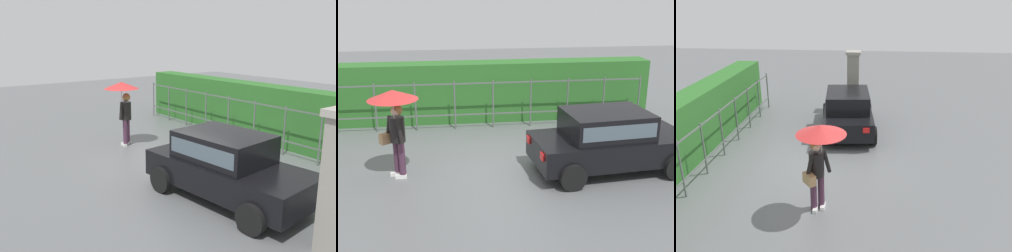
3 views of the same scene
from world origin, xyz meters
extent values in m
plane|color=slate|center=(0.00, 0.00, 0.00)|extent=(40.00, 40.00, 0.00)
cube|color=black|center=(2.58, -0.62, 0.58)|extent=(3.84, 1.98, 0.60)
cube|color=black|center=(2.43, -0.63, 1.18)|extent=(2.03, 1.61, 0.60)
cube|color=#4C5B66|center=(2.43, -0.63, 1.20)|extent=(1.88, 1.62, 0.33)
cylinder|color=black|center=(3.75, 0.34, 0.30)|extent=(0.61, 0.24, 0.60)
cylinder|color=black|center=(3.91, -1.33, 0.30)|extent=(0.61, 0.24, 0.60)
cylinder|color=black|center=(1.26, 0.10, 0.30)|extent=(0.61, 0.24, 0.60)
cylinder|color=black|center=(1.42, -1.57, 0.30)|extent=(0.61, 0.24, 0.60)
cube|color=red|center=(0.68, -0.24, 0.73)|extent=(0.08, 0.20, 0.16)
cube|color=red|center=(0.78, -1.34, 0.73)|extent=(0.08, 0.20, 0.16)
cylinder|color=#47283D|center=(-2.30, -0.41, 0.43)|extent=(0.15, 0.15, 0.86)
cylinder|color=#47283D|center=(-2.43, -0.26, 0.43)|extent=(0.15, 0.15, 0.86)
cube|color=white|center=(-2.35, -0.45, 0.04)|extent=(0.26, 0.10, 0.08)
cube|color=white|center=(-2.47, -0.29, 0.04)|extent=(0.26, 0.10, 0.08)
cylinder|color=black|center=(-2.36, -0.33, 1.15)|extent=(0.34, 0.34, 0.58)
sphere|color=#DBAD89|center=(-2.36, -0.33, 1.58)|extent=(0.22, 0.22, 0.22)
sphere|color=olive|center=(-2.34, -0.31, 1.60)|extent=(0.25, 0.25, 0.25)
cylinder|color=black|center=(-2.28, -0.55, 1.18)|extent=(0.21, 0.23, 0.56)
cylinder|color=black|center=(-2.56, -0.21, 1.18)|extent=(0.21, 0.23, 0.56)
cylinder|color=#B2B2B7|center=(-2.39, -0.46, 1.50)|extent=(0.02, 0.02, 0.77)
cone|color=red|center=(-2.39, -0.46, 1.99)|extent=(1.10, 1.10, 0.22)
cube|color=tan|center=(-2.62, -0.21, 0.91)|extent=(0.36, 0.34, 0.24)
cylinder|color=#59605B|center=(-5.72, 2.97, 0.75)|extent=(0.05, 0.05, 1.50)
cylinder|color=#59605B|center=(-4.55, 2.97, 0.75)|extent=(0.05, 0.05, 1.50)
cylinder|color=#59605B|center=(-3.37, 2.97, 0.75)|extent=(0.05, 0.05, 1.50)
cylinder|color=#59605B|center=(-2.20, 2.97, 0.75)|extent=(0.05, 0.05, 1.50)
cylinder|color=#59605B|center=(-1.02, 2.97, 0.75)|extent=(0.05, 0.05, 1.50)
cylinder|color=#59605B|center=(0.15, 2.97, 0.75)|extent=(0.05, 0.05, 1.50)
cylinder|color=#59605B|center=(1.33, 2.97, 0.75)|extent=(0.05, 0.05, 1.50)
cylinder|color=#59605B|center=(2.50, 2.97, 0.75)|extent=(0.05, 0.05, 1.50)
cube|color=#59605B|center=(-0.43, 2.97, 1.42)|extent=(10.57, 0.03, 0.04)
cube|color=#59605B|center=(-0.43, 2.97, 0.45)|extent=(10.57, 0.03, 0.04)
cube|color=#2D6B28|center=(-0.43, 3.89, 0.95)|extent=(11.57, 0.90, 1.90)
camera|label=1|loc=(7.91, -6.06, 3.50)|focal=39.34mm
camera|label=2|loc=(-1.13, -9.81, 4.28)|focal=46.22mm
camera|label=3|loc=(-9.32, -1.60, 4.80)|focal=37.97mm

